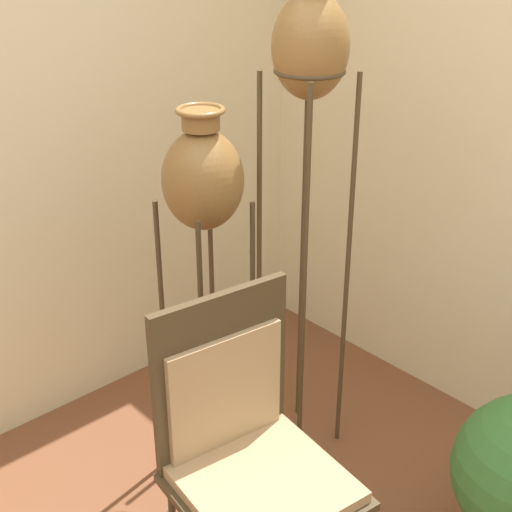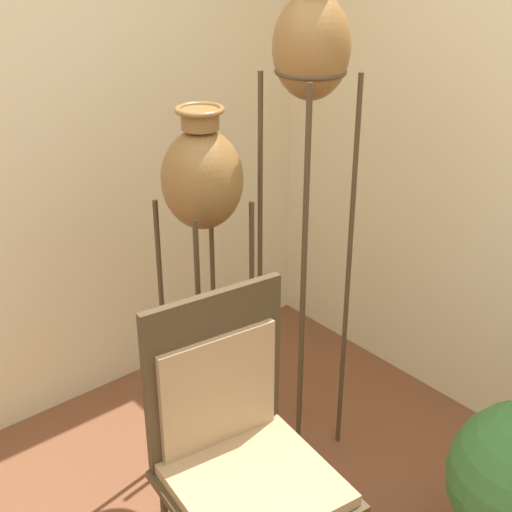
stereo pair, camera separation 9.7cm
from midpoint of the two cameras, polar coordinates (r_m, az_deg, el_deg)
name	(u,v)px [view 2 (the right image)]	position (r m, az deg, el deg)	size (l,w,h in m)	color
vase_stand_tall	(311,64)	(2.61, 5.51, 15.02)	(0.28, 0.28, 2.02)	#473823
vase_stand_medium	(202,186)	(2.58, -3.24, 5.58)	(0.30, 0.30, 1.56)	#473823
chair	(238,444)	(2.37, -0.21, -14.84)	(0.58, 0.58, 1.11)	#473823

